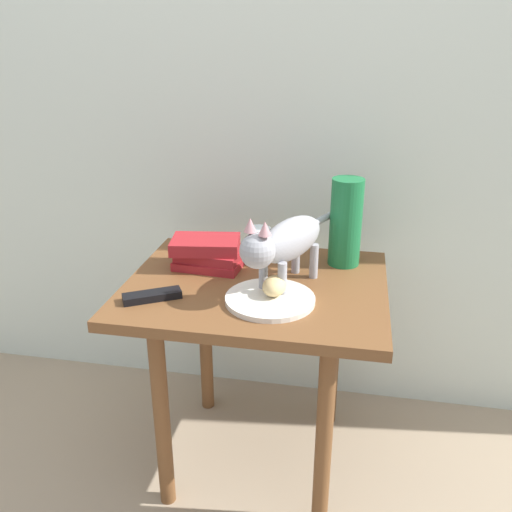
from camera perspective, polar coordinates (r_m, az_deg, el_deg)
name	(u,v)px	position (r m, az deg, el deg)	size (l,w,h in m)	color
ground_plane	(256,455)	(1.85, 0.00, -20.32)	(6.00, 6.00, 0.00)	gray
back_panel	(280,87)	(1.77, 2.58, 17.43)	(4.00, 0.04, 2.20)	silver
side_table	(256,313)	(1.54, 0.00, -6.07)	(0.72, 0.58, 0.61)	brown
plate	(270,299)	(1.39, 1.49, -4.59)	(0.23, 0.23, 0.01)	silver
bread_roll	(274,286)	(1.39, 1.96, -3.18)	(0.08, 0.06, 0.05)	#E0BC7A
cat	(285,242)	(1.42, 3.07, 1.47)	(0.24, 0.44, 0.23)	#99999E
book_stack	(208,253)	(1.59, -5.14, 0.34)	(0.22, 0.15, 0.09)	maroon
green_vase	(346,222)	(1.60, 9.46, 3.52)	(0.09, 0.09, 0.26)	#196B38
candle_jar	(259,242)	(1.68, 0.37, 1.45)	(0.07, 0.07, 0.08)	silver
tv_remote	(152,296)	(1.43, -10.91, -4.16)	(0.15, 0.04, 0.02)	black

